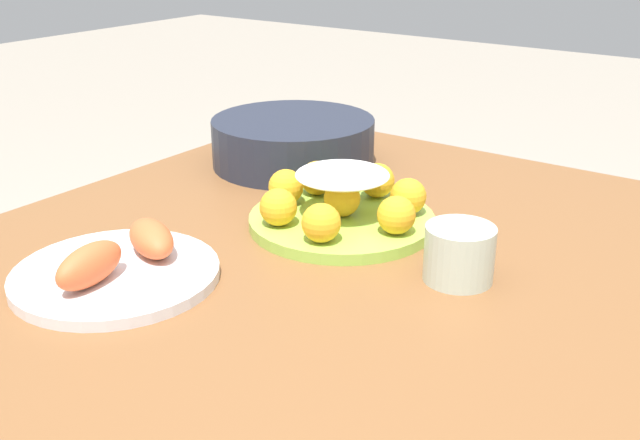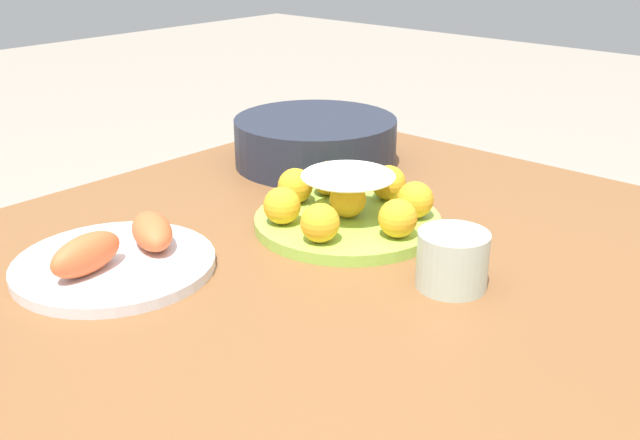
# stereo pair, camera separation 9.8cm
# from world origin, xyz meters

# --- Properties ---
(dining_table) EXTENTS (1.22, 0.95, 0.71)m
(dining_table) POSITION_xyz_m (0.00, 0.00, 0.62)
(dining_table) COLOR brown
(dining_table) RESTS_ON ground_plane
(cake_plate) EXTENTS (0.26, 0.26, 0.09)m
(cake_plate) POSITION_xyz_m (0.16, 0.04, 0.75)
(cake_plate) COLOR #99CC4C
(cake_plate) RESTS_ON dining_table
(serving_bowl) EXTENTS (0.28, 0.28, 0.08)m
(serving_bowl) POSITION_xyz_m (0.34, 0.26, 0.76)
(serving_bowl) COLOR #232838
(serving_bowl) RESTS_ON dining_table
(seafood_platter) EXTENTS (0.25, 0.25, 0.06)m
(seafood_platter) POSITION_xyz_m (-0.14, 0.16, 0.73)
(seafood_platter) COLOR silver
(seafood_platter) RESTS_ON dining_table
(cup_near) EXTENTS (0.08, 0.08, 0.07)m
(cup_near) POSITION_xyz_m (0.10, -0.17, 0.75)
(cup_near) COLOR beige
(cup_near) RESTS_ON dining_table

